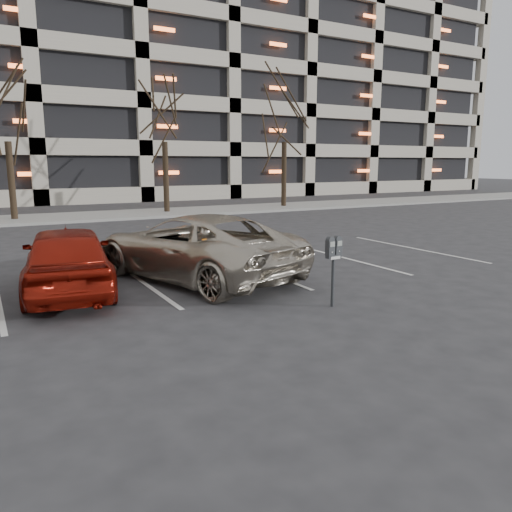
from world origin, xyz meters
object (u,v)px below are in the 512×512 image
tree_b (3,91)px  tree_c (163,96)px  suv_silver (195,246)px  parking_meter (334,254)px  car_red (68,259)px  tree_d (285,100)px

tree_b → tree_c: bearing=0.0°
tree_c → suv_silver: 15.58m
tree_b → suv_silver: 15.18m
tree_b → parking_meter: bearing=-76.9°
parking_meter → tree_c: bearing=75.0°
parking_meter → car_red: (-3.97, 3.28, -0.27)m
parking_meter → car_red: bearing=135.1°
tree_c → parking_meter: 18.29m
tree_d → suv_silver: bearing=-128.5°
tree_c → car_red: (-6.93, -14.12, -5.04)m
parking_meter → car_red: 5.15m
tree_c → tree_b: bearing=180.0°
tree_c → tree_d: tree_d is taller
tree_b → tree_d: (14.00, 0.00, 0.41)m
tree_d → parking_meter: tree_d is taller
tree_c → tree_d: size_ratio=0.96×
tree_b → parking_meter: (4.04, -17.40, -4.57)m
tree_c → suv_silver: size_ratio=1.40×
tree_d → suv_silver: size_ratio=1.45×
tree_c → car_red: bearing=-116.1°
tree_c → suv_silver: (-4.24, -14.13, -5.00)m
tree_d → tree_c: bearing=180.0°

